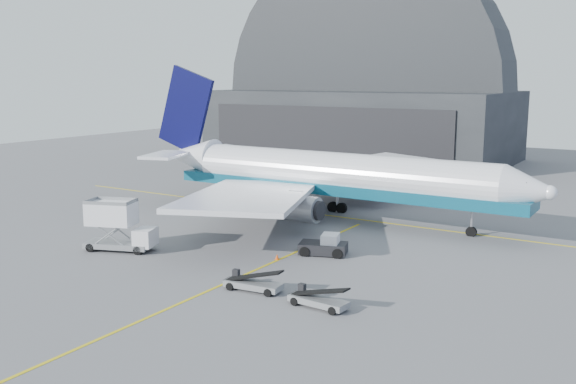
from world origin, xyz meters
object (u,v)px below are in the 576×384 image
Objects in this scene: catering_truck at (118,226)px; belt_loader_a at (253,283)px; pushback_tug at (325,246)px; belt_loader_b at (318,300)px; airliner at (324,175)px.

belt_loader_a is (15.53, -2.47, -1.55)m from catering_truck.
pushback_tug is 12.34m from belt_loader_b.
belt_loader_b is at bearing -81.78° from pushback_tug.
belt_loader_a is at bearing -107.48° from pushback_tug.
catering_truck is 15.81m from belt_loader_a.
belt_loader_a is at bearing -72.84° from airliner.
catering_truck is (-8.43, -20.55, -2.38)m from airliner.
airliner reaches higher than pushback_tug.
pushback_tug is (15.34, 8.10, -1.39)m from catering_truck.
catering_truck is 17.40m from pushback_tug.
airliner is 7.17× the size of catering_truck.
airliner is at bearing 100.47° from pushback_tug.
belt_loader_a is at bearing -29.16° from catering_truck.
catering_truck is 21.15m from belt_loader_b.
pushback_tug is at bearing 7.71° from catering_truck.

